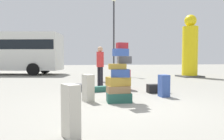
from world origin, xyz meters
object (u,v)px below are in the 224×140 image
object	(u,v)px
suitcase_black_upright_blue	(157,89)
lamp_post	(114,24)
suitcase_tower	(119,80)
suitcase_maroon_left_side	(126,80)
suitcase_cream_right_side	(71,111)
yellow_dummy_statue	(190,49)
suitcase_teal_foreground_near	(98,89)
suitcase_cream_white_trunk	(88,88)
person_bearded_onlooker	(100,63)
person_tourist_with_camera	(99,63)
suitcase_navy_behind_tower	(164,86)
suitcase_charcoal_foreground_far	(80,88)
parked_bus	(2,51)

from	to	relation	value
suitcase_black_upright_blue	lamp_post	world-z (taller)	lamp_post
suitcase_tower	suitcase_maroon_left_side	bearing A→B (deg)	70.01
suitcase_cream_right_side	yellow_dummy_statue	bearing A→B (deg)	26.94
suitcase_teal_foreground_near	suitcase_cream_right_side	bearing A→B (deg)	-117.92
suitcase_cream_white_trunk	yellow_dummy_statue	world-z (taller)	yellow_dummy_statue
suitcase_cream_white_trunk	person_bearded_onlooker	size ratio (longest dim) A/B	0.44
yellow_dummy_statue	lamp_post	bearing A→B (deg)	147.53
suitcase_cream_white_trunk	person_tourist_with_camera	size ratio (longest dim) A/B	0.45
suitcase_black_upright_blue	suitcase_cream_right_side	bearing A→B (deg)	-126.12
suitcase_cream_white_trunk	person_bearded_onlooker	world-z (taller)	person_bearded_onlooker
suitcase_maroon_left_side	yellow_dummy_statue	distance (m)	7.71
suitcase_navy_behind_tower	suitcase_charcoal_foreground_far	world-z (taller)	suitcase_navy_behind_tower
suitcase_teal_foreground_near	yellow_dummy_statue	xyz separation A→B (m)	(6.83, 5.28, 1.72)
person_bearded_onlooker	yellow_dummy_statue	world-z (taller)	yellow_dummy_statue
suitcase_maroon_left_side	suitcase_cream_white_trunk	bearing A→B (deg)	-116.77
suitcase_navy_behind_tower	suitcase_teal_foreground_near	size ratio (longest dim) A/B	0.87
suitcase_teal_foreground_near	suitcase_maroon_left_side	xyz separation A→B (m)	(1.11, 0.31, 0.29)
parked_bus	person_tourist_with_camera	bearing A→B (deg)	-32.41
suitcase_navy_behind_tower	yellow_dummy_statue	distance (m)	8.48
suitcase_charcoal_foreground_far	yellow_dummy_statue	size ratio (longest dim) A/B	0.14
suitcase_navy_behind_tower	suitcase_teal_foreground_near	xyz separation A→B (m)	(-1.85, 1.42, -0.25)
suitcase_maroon_left_side	person_tourist_with_camera	bearing A→B (deg)	112.40
person_tourist_with_camera	suitcase_cream_right_side	bearing A→B (deg)	0.46
suitcase_black_upright_blue	yellow_dummy_statue	size ratio (longest dim) A/B	0.17
suitcase_maroon_left_side	parked_bus	bearing A→B (deg)	138.53
suitcase_black_upright_blue	person_tourist_with_camera	size ratio (longest dim) A/B	0.42
suitcase_navy_behind_tower	suitcase_maroon_left_side	bearing A→B (deg)	111.70
suitcase_black_upright_blue	lamp_post	bearing A→B (deg)	90.46
person_tourist_with_camera	parked_bus	bearing A→B (deg)	-123.83
suitcase_maroon_left_side	person_tourist_with_camera	xyz separation A→B (m)	(-0.55, 3.33, 0.60)
suitcase_cream_white_trunk	suitcase_charcoal_foreground_far	distance (m)	1.98
suitcase_tower	suitcase_navy_behind_tower	size ratio (longest dim) A/B	2.36
suitcase_navy_behind_tower	person_bearded_onlooker	size ratio (longest dim) A/B	0.40
suitcase_charcoal_foreground_far	suitcase_cream_white_trunk	bearing A→B (deg)	-64.64
suitcase_cream_right_side	person_bearded_onlooker	distance (m)	5.73
suitcase_charcoal_foreground_far	suitcase_black_upright_blue	world-z (taller)	suitcase_black_upright_blue
suitcase_cream_right_side	parked_bus	world-z (taller)	parked_bus
person_bearded_onlooker	person_tourist_with_camera	world-z (taller)	person_bearded_onlooker
suitcase_cream_white_trunk	person_tourist_with_camera	world-z (taller)	person_tourist_with_camera
lamp_post	suitcase_teal_foreground_near	bearing A→B (deg)	-105.74
person_bearded_onlooker	suitcase_charcoal_foreground_far	bearing A→B (deg)	-67.26
suitcase_charcoal_foreground_far	parked_bus	bearing A→B (deg)	139.67
suitcase_cream_right_side	suitcase_teal_foreground_near	size ratio (longest dim) A/B	1.01
suitcase_cream_white_trunk	lamp_post	xyz separation A→B (m)	(2.82, 9.82, 3.46)
parked_bus	lamp_post	world-z (taller)	lamp_post
suitcase_cream_right_side	person_tourist_with_camera	bearing A→B (deg)	54.94
suitcase_tower	yellow_dummy_statue	world-z (taller)	yellow_dummy_statue
suitcase_teal_foreground_near	suitcase_black_upright_blue	distance (m)	2.08
suitcase_maroon_left_side	person_tourist_with_camera	size ratio (longest dim) A/B	0.47
suitcase_teal_foreground_near	suitcase_black_upright_blue	xyz separation A→B (m)	(1.98, -0.63, 0.05)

